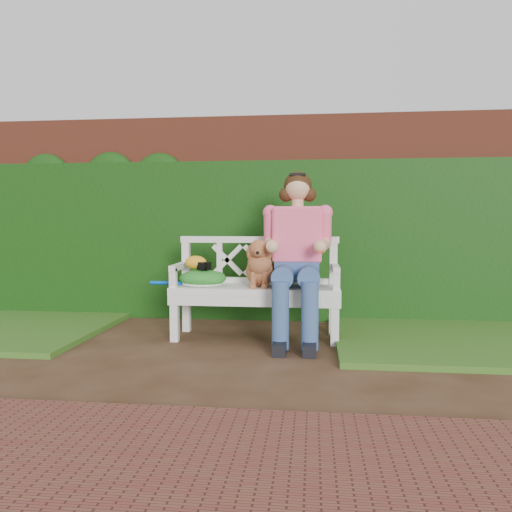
# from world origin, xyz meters

# --- Properties ---
(ground) EXTENTS (60.00, 60.00, 0.00)m
(ground) POSITION_xyz_m (0.00, 0.00, 0.00)
(ground) COLOR #3A2313
(brick_wall) EXTENTS (10.00, 0.30, 2.20)m
(brick_wall) POSITION_xyz_m (0.00, 1.90, 1.10)
(brick_wall) COLOR brown
(brick_wall) RESTS_ON ground
(ivy_hedge) EXTENTS (10.00, 0.18, 1.70)m
(ivy_hedge) POSITION_xyz_m (0.00, 1.68, 0.85)
(ivy_hedge) COLOR #1B4E0F
(ivy_hedge) RESTS_ON ground
(grass_right) EXTENTS (2.60, 2.00, 0.05)m
(grass_right) POSITION_xyz_m (2.40, 0.90, 0.03)
(grass_right) COLOR #295316
(grass_right) RESTS_ON ground
(brick_paving) EXTENTS (4.00, 1.20, 0.03)m
(brick_paving) POSITION_xyz_m (0.00, -1.60, 0.01)
(brick_paving) COLOR brown
(brick_paving) RESTS_ON ground
(garden_bench) EXTENTS (1.62, 0.71, 0.48)m
(garden_bench) POSITION_xyz_m (0.39, 0.79, 0.24)
(garden_bench) COLOR white
(garden_bench) RESTS_ON ground
(seated_woman) EXTENTS (0.66, 0.87, 1.54)m
(seated_woman) POSITION_xyz_m (0.76, 0.77, 0.77)
(seated_woman) COLOR #FF2F64
(seated_woman) RESTS_ON ground
(dog) EXTENTS (0.29, 0.39, 0.43)m
(dog) POSITION_xyz_m (0.44, 0.74, 0.70)
(dog) COLOR #B2682D
(dog) RESTS_ON garden_bench
(tennis_racket) EXTENTS (0.73, 0.36, 0.03)m
(tennis_racket) POSITION_xyz_m (-0.13, 0.77, 0.50)
(tennis_racket) COLOR white
(tennis_racket) RESTS_ON garden_bench
(green_bag) EXTENTS (0.49, 0.41, 0.15)m
(green_bag) POSITION_xyz_m (-0.09, 0.75, 0.55)
(green_bag) COLOR #2A6C28
(green_bag) RESTS_ON garden_bench
(camera_item) EXTENTS (0.13, 0.11, 0.07)m
(camera_item) POSITION_xyz_m (-0.07, 0.74, 0.66)
(camera_item) COLOR black
(camera_item) RESTS_ON green_bag
(baseball_glove) EXTENTS (0.21, 0.17, 0.12)m
(baseball_glove) POSITION_xyz_m (-0.16, 0.78, 0.69)
(baseball_glove) COLOR orange
(baseball_glove) RESTS_ON green_bag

